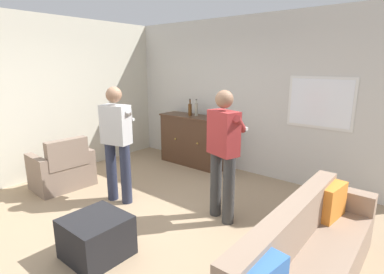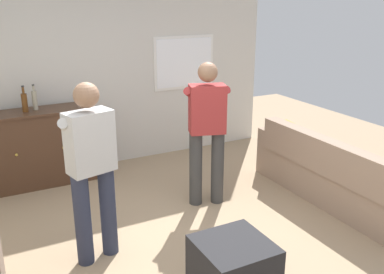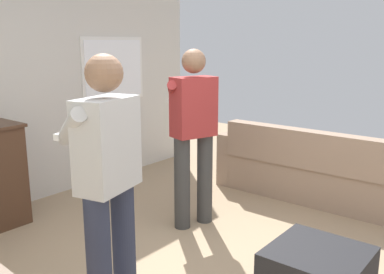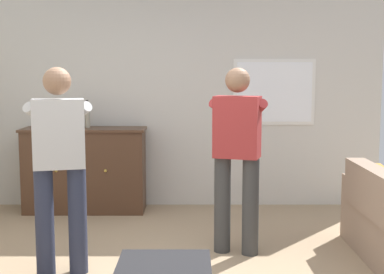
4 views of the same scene
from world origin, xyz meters
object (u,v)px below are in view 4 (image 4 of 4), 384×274
sideboard_cabinet (83,170)px  bottle_liquor_amber (85,117)px  person_standing_right (235,151)px  bottle_wine_green (74,117)px  person_standing_left (57,161)px

sideboard_cabinet → bottle_liquor_amber: (0.04, 0.04, 0.62)m
sideboard_cabinet → person_standing_right: person_standing_right is taller
bottle_wine_green → person_standing_left: size_ratio=0.19×
person_standing_left → person_standing_right: 1.55m
bottle_liquor_amber → person_standing_left: bearing=-85.3°
bottle_wine_green → person_standing_right: bearing=-39.8°
bottle_liquor_amber → sideboard_cabinet: bearing=-135.2°
sideboard_cabinet → person_standing_right: 2.27m
bottle_wine_green → bottle_liquor_amber: (0.13, 0.04, 0.00)m
bottle_wine_green → person_standing_right: size_ratio=0.19×
bottle_wine_green → sideboard_cabinet: bearing=3.0°
bottle_wine_green → person_standing_right: person_standing_right is taller
person_standing_left → bottle_liquor_amber: bearing=94.7°
sideboard_cabinet → bottle_wine_green: bottle_wine_green is taller
sideboard_cabinet → person_standing_right: size_ratio=0.86×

